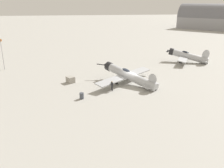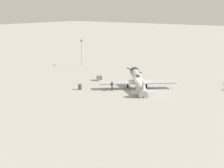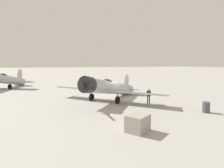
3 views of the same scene
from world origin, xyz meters
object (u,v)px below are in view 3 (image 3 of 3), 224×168
at_px(airplane_foreground, 110,88).
at_px(ground_crew_mechanic, 149,95).
at_px(airplane_mid_apron, 5,80).
at_px(fuel_drum, 206,107).
at_px(equipment_crate, 138,123).

distance_m(airplane_foreground, ground_crew_mechanic, 4.49).
relative_size(airplane_foreground, ground_crew_mechanic, 6.95).
xyz_separation_m(airplane_mid_apron, fuel_drum, (18.76, -24.16, -1.01)).
xyz_separation_m(airplane_mid_apron, equipment_crate, (11.16, -25.94, -0.95)).
distance_m(airplane_mid_apron, ground_crew_mechanic, 25.21).
bearing_deg(airplane_foreground, ground_crew_mechanic, 93.57).
relative_size(ground_crew_mechanic, equipment_crate, 0.91).
bearing_deg(airplane_mid_apron, ground_crew_mechanic, 69.25).
bearing_deg(fuel_drum, equipment_crate, -166.81).
relative_size(equipment_crate, fuel_drum, 1.93).
bearing_deg(ground_crew_mechanic, fuel_drum, 11.64).
relative_size(airplane_foreground, airplane_mid_apron, 1.10).
bearing_deg(equipment_crate, airplane_foreground, 79.41).
relative_size(airplane_foreground, fuel_drum, 12.20).
bearing_deg(ground_crew_mechanic, airplane_mid_apron, -157.90).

